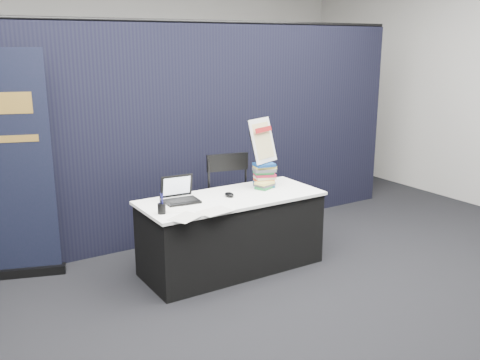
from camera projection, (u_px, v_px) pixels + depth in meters
name	position (u px, v px, depth m)	size (l,w,h in m)	color
floor	(263.00, 289.00, 4.93)	(8.00, 8.00, 0.00)	black
wall_back	(108.00, 74.00, 7.77)	(8.00, 0.02, 3.50)	#AAA7A0
drape_partition	(182.00, 135.00, 5.94)	(6.00, 0.08, 2.40)	black
display_table	(232.00, 233.00, 5.29)	(1.80, 0.75, 0.75)	black
laptop	(180.00, 196.00, 5.02)	(0.33, 0.28, 0.24)	black
mouse	(229.00, 195.00, 5.19)	(0.08, 0.13, 0.04)	black
brochure_left	(186.00, 217.00, 4.58)	(0.28, 0.20, 0.00)	silver
brochure_mid	(174.00, 210.00, 4.79)	(0.26, 0.19, 0.00)	white
brochure_right	(215.00, 211.00, 4.74)	(0.29, 0.20, 0.00)	silver
pen_cup	(162.00, 209.00, 4.67)	(0.07, 0.07, 0.09)	black
book_stack_tall	(264.00, 175.00, 5.52)	(0.24, 0.21, 0.25)	#1C556B
book_stack_short	(264.00, 185.00, 5.46)	(0.22, 0.19, 0.08)	#1E7438
info_sign	(263.00, 141.00, 5.46)	(0.37, 0.24, 0.47)	black
pullup_banner	(5.00, 181.00, 4.95)	(0.90, 0.39, 2.16)	black
stacking_chair	(237.00, 201.00, 5.59)	(0.57, 0.57, 1.06)	black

